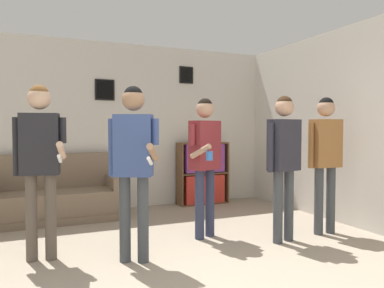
{
  "coord_description": "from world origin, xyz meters",
  "views": [
    {
      "loc": [
        -1.29,
        -2.2,
        1.31
      ],
      "look_at": [
        0.5,
        1.94,
        1.13
      ],
      "focal_mm": 35.0,
      "sensor_mm": 36.0,
      "label": 1
    }
  ],
  "objects_px": {
    "person_player_foreground_center": "(133,154)",
    "person_spectator_far_right": "(325,150)",
    "person_player_foreground_left": "(40,152)",
    "couch": "(53,199)",
    "person_spectator_near_bookshelf": "(284,152)",
    "person_watcher_holding_cup": "(205,152)",
    "drinking_cup": "(196,139)",
    "bookshelf": "(203,173)"
  },
  "relations": [
    {
      "from": "person_player_foreground_left",
      "to": "person_watcher_holding_cup",
      "type": "height_order",
      "value": "person_player_foreground_left"
    },
    {
      "from": "bookshelf",
      "to": "person_player_foreground_left",
      "type": "xyz_separation_m",
      "value": [
        -2.67,
        -1.92,
        0.54
      ]
    },
    {
      "from": "person_spectator_near_bookshelf",
      "to": "bookshelf",
      "type": "bearing_deg",
      "value": 88.19
    },
    {
      "from": "bookshelf",
      "to": "person_spectator_far_right",
      "type": "distance_m",
      "value": 2.43
    },
    {
      "from": "person_watcher_holding_cup",
      "to": "bookshelf",
      "type": "bearing_deg",
      "value": 65.76
    },
    {
      "from": "person_player_foreground_center",
      "to": "person_player_foreground_left",
      "type": "bearing_deg",
      "value": 153.6
    },
    {
      "from": "couch",
      "to": "drinking_cup",
      "type": "relative_size",
      "value": 16.46
    },
    {
      "from": "person_player_foreground_center",
      "to": "drinking_cup",
      "type": "height_order",
      "value": "person_player_foreground_center"
    },
    {
      "from": "couch",
      "to": "person_spectator_far_right",
      "type": "bearing_deg",
      "value": -34.46
    },
    {
      "from": "person_player_foreground_center",
      "to": "person_spectator_far_right",
      "type": "height_order",
      "value": "person_player_foreground_center"
    },
    {
      "from": "person_watcher_holding_cup",
      "to": "person_spectator_near_bookshelf",
      "type": "height_order",
      "value": "person_spectator_near_bookshelf"
    },
    {
      "from": "couch",
      "to": "person_player_foreground_left",
      "type": "xyz_separation_m",
      "value": [
        -0.2,
        -1.73,
        0.78
      ]
    },
    {
      "from": "couch",
      "to": "person_spectator_near_bookshelf",
      "type": "relative_size",
      "value": 1.07
    },
    {
      "from": "person_player_foreground_left",
      "to": "drinking_cup",
      "type": "height_order",
      "value": "person_player_foreground_left"
    },
    {
      "from": "person_spectator_far_right",
      "to": "drinking_cup",
      "type": "bearing_deg",
      "value": 107.79
    },
    {
      "from": "person_spectator_far_right",
      "to": "drinking_cup",
      "type": "distance_m",
      "value": 2.42
    },
    {
      "from": "person_player_foreground_left",
      "to": "person_player_foreground_center",
      "type": "height_order",
      "value": "person_player_foreground_left"
    },
    {
      "from": "bookshelf",
      "to": "person_spectator_far_right",
      "type": "relative_size",
      "value": 0.63
    },
    {
      "from": "person_player_foreground_center",
      "to": "drinking_cup",
      "type": "bearing_deg",
      "value": 53.88
    },
    {
      "from": "person_watcher_holding_cup",
      "to": "couch",
      "type": "bearing_deg",
      "value": 134.33
    },
    {
      "from": "person_player_foreground_left",
      "to": "drinking_cup",
      "type": "xyz_separation_m",
      "value": [
        2.54,
        1.92,
        0.05
      ]
    },
    {
      "from": "person_spectator_near_bookshelf",
      "to": "person_player_foreground_left",
      "type": "bearing_deg",
      "value": 170.08
    },
    {
      "from": "couch",
      "to": "bookshelf",
      "type": "height_order",
      "value": "bookshelf"
    },
    {
      "from": "bookshelf",
      "to": "person_player_foreground_left",
      "type": "distance_m",
      "value": 3.33
    },
    {
      "from": "bookshelf",
      "to": "person_watcher_holding_cup",
      "type": "height_order",
      "value": "person_watcher_holding_cup"
    },
    {
      "from": "person_player_foreground_center",
      "to": "person_watcher_holding_cup",
      "type": "relative_size",
      "value": 1.03
    },
    {
      "from": "drinking_cup",
      "to": "person_watcher_holding_cup",
      "type": "bearing_deg",
      "value": -110.79
    },
    {
      "from": "person_player_foreground_center",
      "to": "person_spectator_far_right",
      "type": "xyz_separation_m",
      "value": [
        2.44,
        0.03,
        -0.02
      ]
    },
    {
      "from": "person_player_foreground_left",
      "to": "drinking_cup",
      "type": "distance_m",
      "value": 3.18
    },
    {
      "from": "person_player_foreground_center",
      "to": "person_watcher_holding_cup",
      "type": "distance_m",
      "value": 1.1
    },
    {
      "from": "drinking_cup",
      "to": "bookshelf",
      "type": "bearing_deg",
      "value": -0.32
    },
    {
      "from": "bookshelf",
      "to": "person_spectator_near_bookshelf",
      "type": "height_order",
      "value": "person_spectator_near_bookshelf"
    },
    {
      "from": "bookshelf",
      "to": "person_player_foreground_left",
      "type": "height_order",
      "value": "person_player_foreground_left"
    },
    {
      "from": "bookshelf",
      "to": "drinking_cup",
      "type": "bearing_deg",
      "value": 179.68
    },
    {
      "from": "couch",
      "to": "person_watcher_holding_cup",
      "type": "relative_size",
      "value": 1.08
    },
    {
      "from": "person_watcher_holding_cup",
      "to": "person_spectator_far_right",
      "type": "height_order",
      "value": "person_spectator_far_right"
    },
    {
      "from": "person_spectator_near_bookshelf",
      "to": "person_player_foreground_center",
      "type": "bearing_deg",
      "value": 178.73
    },
    {
      "from": "couch",
      "to": "bookshelf",
      "type": "xyz_separation_m",
      "value": [
        2.46,
        0.19,
        0.23
      ]
    },
    {
      "from": "person_player_foreground_center",
      "to": "person_spectator_near_bookshelf",
      "type": "distance_m",
      "value": 1.76
    },
    {
      "from": "couch",
      "to": "person_watcher_holding_cup",
      "type": "xyz_separation_m",
      "value": [
        1.63,
        -1.67,
        0.73
      ]
    },
    {
      "from": "couch",
      "to": "person_spectator_near_bookshelf",
      "type": "bearing_deg",
      "value": -42.36
    },
    {
      "from": "person_player_foreground_left",
      "to": "person_spectator_near_bookshelf",
      "type": "bearing_deg",
      "value": -9.92
    }
  ]
}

